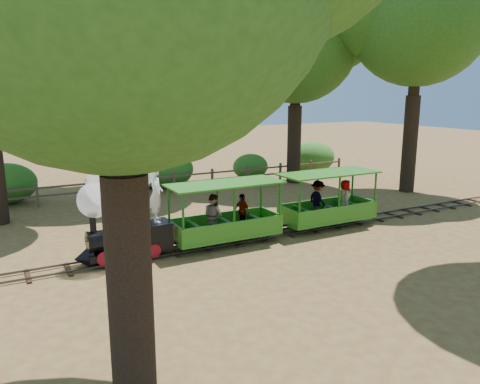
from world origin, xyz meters
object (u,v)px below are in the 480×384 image
locomotive (120,200)px  fence (194,179)px  carriage_front (225,219)px  carriage_rear (328,204)px

locomotive → fence: locomotive is taller
fence → locomotive: bearing=-124.7°
locomotive → fence: (5.50, 7.93, -1.19)m
carriage_front → locomotive: bearing=178.5°
carriage_front → fence: carriage_front is taller
locomotive → carriage_rear: bearing=-0.7°
locomotive → fence: 9.72m
carriage_rear → fence: (-1.76, 8.01, -0.26)m
locomotive → carriage_front: 3.35m
carriage_rear → fence: size_ratio=0.20×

